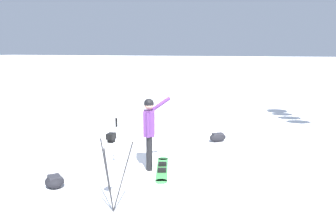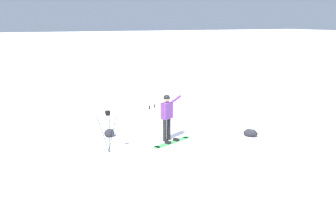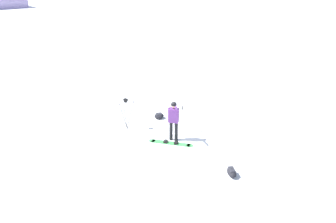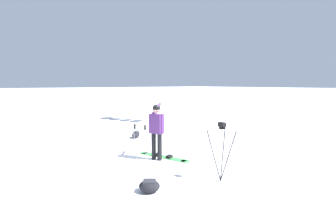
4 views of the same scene
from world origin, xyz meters
TOP-DOWN VIEW (x-y plane):
  - ground_plane at (0.00, 0.00)m, footprint 300.00×300.00m
  - snowboarder at (0.68, 0.27)m, footprint 0.63×0.64m
  - snowboard at (0.38, 0.22)m, footprint 0.80×1.77m
  - gear_bag_large at (2.11, 2.02)m, footprint 0.60×0.59m
  - camera_tripod at (0.41, 2.58)m, footprint 0.68×0.57m
  - gear_bag_small at (-0.34, -2.77)m, footprint 0.61×0.58m
  - ski_poles at (1.43, 0.52)m, footprint 0.35×0.36m

SIDE VIEW (x-z plane):
  - ground_plane at x=0.00m, z-range 0.00..0.00m
  - snowboard at x=0.38m, z-range -0.03..0.07m
  - gear_bag_large at x=2.11m, z-range 0.01..0.27m
  - gear_bag_small at x=-0.34m, z-range 0.01..0.29m
  - ski_poles at x=1.43m, z-range 0.19..1.41m
  - camera_tripod at x=0.41m, z-range 0.30..1.74m
  - snowboarder at x=0.68m, z-range 0.18..1.93m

